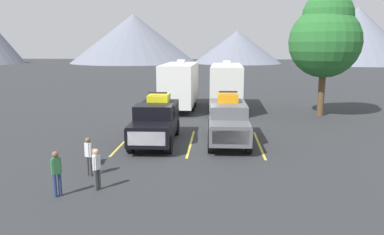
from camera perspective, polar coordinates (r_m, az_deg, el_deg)
name	(u,v)px	position (r m, az deg, el deg)	size (l,w,h in m)	color
ground_plane	(190,144)	(19.44, -0.26, -4.20)	(240.00, 240.00, 0.00)	#2D3033
pickup_truck_a	(156,120)	(19.79, -5.61, -0.43)	(2.24, 5.57, 2.62)	black
pickup_truck_b	(228,120)	(19.73, 5.64, -0.38)	(2.19, 5.31, 2.69)	#595B60
lot_stripe_a	(124,142)	(20.28, -10.50, -3.73)	(0.12, 5.50, 0.01)	gold
lot_stripe_b	(191,143)	(19.71, -0.20, -3.98)	(0.12, 5.50, 0.01)	gold
lot_stripe_c	(259,144)	(19.79, 10.37, -4.10)	(0.12, 5.50, 0.01)	gold
camper_trailer_a	(180,84)	(29.80, -1.90, 5.28)	(2.64, 8.57, 3.99)	white
camper_trailer_b	(226,85)	(29.58, 5.36, 5.12)	(2.53, 8.77, 3.91)	silver
person_a	(56,171)	(13.51, -20.32, -7.74)	(0.30, 0.30, 1.63)	navy
person_b	(88,154)	(15.21, -15.79, -5.45)	(0.31, 0.28, 1.58)	#3F3F42
person_c	(97,166)	(13.70, -14.59, -7.36)	(0.27, 0.30, 1.54)	#3F3F42
dog	(93,155)	(16.80, -15.12, -5.60)	(0.32, 0.86, 0.63)	olive
tree_a	(326,36)	(28.54, 20.04, 11.85)	(5.12, 5.12, 8.96)	brown
mountain_ridge	(176,37)	(107.18, -2.47, 12.36)	(134.20, 41.76, 17.67)	slate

